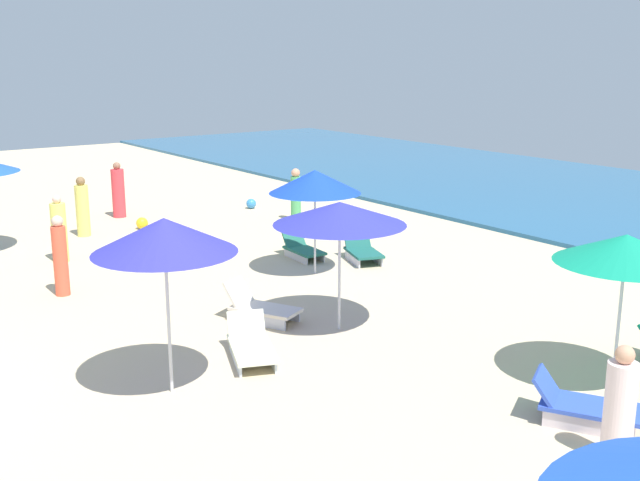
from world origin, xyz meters
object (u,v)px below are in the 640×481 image
(umbrella_3, at_px, (315,182))
(beachgoer_2, at_px, (296,196))
(lounge_chair_2_0, at_px, (583,406))
(lounge_chair_6_0, at_px, (260,307))
(umbrella_1, at_px, (164,236))
(beachgoer_0, at_px, (118,192))
(umbrella_6, at_px, (340,213))
(beachgoer_3, at_px, (60,257))
(lounge_chair_3_0, at_px, (302,249))
(beachgoer_1, at_px, (620,409))
(lounge_chair_3_1, at_px, (362,251))
(beachgoer_5, at_px, (82,209))
(beach_ball_1, at_px, (142,223))
(umbrella_2, at_px, (626,249))
(beachgoer_4, at_px, (59,231))
(lounge_chair_1_0, at_px, (251,346))
(beach_ball_0, at_px, (251,204))

(umbrella_3, distance_m, beachgoer_2, 5.88)
(lounge_chair_2_0, relative_size, lounge_chair_6_0, 1.00)
(umbrella_1, xyz_separation_m, beachgoer_0, (-12.42, 4.14, -1.59))
(umbrella_6, height_order, beachgoer_3, umbrella_6)
(umbrella_1, relative_size, lounge_chair_3_0, 1.95)
(lounge_chair_2_0, height_order, lounge_chair_3_0, lounge_chair_3_0)
(beachgoer_1, relative_size, beachgoer_2, 0.95)
(lounge_chair_3_1, bearing_deg, beachgoer_0, 128.37)
(umbrella_3, height_order, umbrella_6, umbrella_3)
(beachgoer_5, bearing_deg, beach_ball_1, 21.05)
(lounge_chair_3_0, bearing_deg, beachgoer_3, 179.35)
(lounge_chair_2_0, bearing_deg, beach_ball_1, 60.59)
(lounge_chair_3_0, bearing_deg, umbrella_2, -88.95)
(beachgoer_3, bearing_deg, umbrella_3, 165.72)
(lounge_chair_2_0, xyz_separation_m, beachgoer_1, (0.83, -0.50, 0.43))
(lounge_chair_3_1, height_order, beachgoer_5, beachgoer_5)
(lounge_chair_2_0, xyz_separation_m, beachgoer_3, (-9.79, -3.81, 0.55))
(lounge_chair_2_0, xyz_separation_m, umbrella_3, (-8.03, 1.34, 1.85))
(umbrella_2, bearing_deg, beach_ball_1, -174.28)
(lounge_chair_2_0, xyz_separation_m, umbrella_6, (-4.84, -0.41, 1.88))
(beachgoer_3, bearing_deg, beachgoer_2, -153.65)
(umbrella_6, height_order, beachgoer_1, umbrella_6)
(umbrella_2, height_order, lounge_chair_3_0, umbrella_2)
(lounge_chair_6_0, bearing_deg, beachgoer_4, 78.09)
(lounge_chair_3_0, bearing_deg, lounge_chair_6_0, -130.54)
(beachgoer_1, xyz_separation_m, beach_ball_1, (-15.46, 0.51, -0.52))
(umbrella_1, distance_m, beachgoer_5, 10.98)
(lounge_chair_6_0, xyz_separation_m, beachgoer_5, (-8.71, -0.29, 0.51))
(beachgoer_1, bearing_deg, umbrella_2, 124.34)
(beachgoer_4, bearing_deg, lounge_chair_3_1, -155.08)
(beachgoer_2, bearing_deg, lounge_chair_1_0, -127.78)
(umbrella_2, bearing_deg, beachgoer_5, -167.93)
(beachgoer_3, bearing_deg, beachgoer_5, -109.18)
(beachgoer_1, height_order, beachgoer_4, beachgoer_4)
(beachgoer_2, bearing_deg, beachgoer_4, -175.28)
(lounge_chair_3_1, xyz_separation_m, beach_ball_1, (-6.43, -2.86, -0.10))
(lounge_chair_1_0, distance_m, lounge_chair_2_0, 5.16)
(umbrella_6, bearing_deg, beachgoer_1, -0.91)
(umbrella_2, distance_m, umbrella_3, 7.55)
(beachgoer_4, xyz_separation_m, beachgoer_5, (-2.32, 1.37, 0.01))
(umbrella_1, distance_m, beachgoer_2, 12.16)
(umbrella_1, xyz_separation_m, umbrella_6, (-0.67, 3.61, -0.23))
(lounge_chair_2_0, distance_m, beach_ball_1, 14.64)
(lounge_chair_1_0, xyz_separation_m, umbrella_6, (-0.29, 2.02, 1.91))
(lounge_chair_2_0, distance_m, umbrella_3, 8.35)
(umbrella_3, height_order, beachgoer_5, umbrella_3)
(beachgoer_1, bearing_deg, beachgoer_4, -169.03)
(beachgoer_2, bearing_deg, beach_ball_0, 93.57)
(lounge_chair_6_0, bearing_deg, umbrella_1, -171.48)
(umbrella_1, relative_size, beachgoer_1, 1.75)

